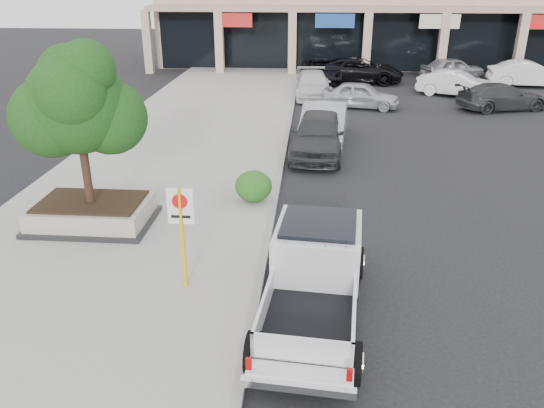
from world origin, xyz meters
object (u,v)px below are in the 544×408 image
(planter_tree, at_px, (84,104))
(lot_car_f, at_px, (528,74))
(curb_car_b, at_px, (324,124))
(no_parking_sign, at_px, (182,225))
(pickup_truck, at_px, (314,280))
(lot_car_d, at_px, (359,70))
(planter, at_px, (92,213))
(curb_car_c, at_px, (313,85))
(lot_car_e, at_px, (453,68))
(curb_car_d, at_px, (322,71))
(lot_car_a, at_px, (361,95))
(lot_car_b, at_px, (456,84))
(lot_car_c, at_px, (502,97))
(curb_car_a, at_px, (318,134))

(planter_tree, xyz_separation_m, lot_car_f, (18.90, 21.44, -2.64))
(curb_car_b, bearing_deg, planter_tree, -121.44)
(no_parking_sign, bearing_deg, curb_car_b, 74.93)
(pickup_truck, bearing_deg, no_parking_sign, 171.50)
(lot_car_d, bearing_deg, planter, 164.63)
(no_parking_sign, relative_size, curb_car_c, 0.48)
(planter_tree, bearing_deg, no_parking_sign, -44.90)
(lot_car_e, height_order, lot_car_f, lot_car_f)
(planter_tree, bearing_deg, curb_car_c, 71.93)
(lot_car_f, bearing_deg, no_parking_sign, 152.77)
(lot_car_d, relative_size, lot_car_f, 1.19)
(curb_car_c, relative_size, curb_car_d, 0.95)
(curb_car_b, relative_size, lot_car_a, 1.27)
(planter, relative_size, pickup_truck, 0.60)
(curb_car_d, distance_m, lot_car_a, 7.50)
(no_parking_sign, distance_m, curb_car_b, 11.92)
(lot_car_f, bearing_deg, curb_car_c, 112.59)
(pickup_truck, height_order, lot_car_b, pickup_truck)
(curb_car_c, height_order, lot_car_c, curb_car_c)
(curb_car_a, distance_m, lot_car_a, 8.36)
(curb_car_a, distance_m, lot_car_e, 18.91)
(curb_car_c, bearing_deg, planter_tree, -111.32)
(no_parking_sign, relative_size, lot_car_c, 0.50)
(curb_car_c, xyz_separation_m, lot_car_c, (9.67, -2.34, -0.03))
(lot_car_a, relative_size, lot_car_d, 0.70)
(pickup_truck, xyz_separation_m, curb_car_c, (-0.18, 21.13, -0.14))
(pickup_truck, distance_m, curb_car_a, 10.59)
(planter, bearing_deg, no_parking_sign, -42.23)
(curb_car_a, height_order, lot_car_d, curb_car_a)
(planter_tree, height_order, pickup_truck, planter_tree)
(lot_car_b, bearing_deg, pickup_truck, -176.48)
(planter, height_order, lot_car_c, lot_car_c)
(lot_car_a, xyz_separation_m, lot_car_c, (7.15, 0.14, -0.00))
(pickup_truck, relative_size, curb_car_b, 1.06)
(planter, height_order, lot_car_b, lot_car_b)
(curb_car_a, relative_size, lot_car_f, 1.02)
(curb_car_d, distance_m, lot_car_d, 2.39)
(pickup_truck, relative_size, curb_car_c, 1.11)
(lot_car_a, relative_size, lot_car_e, 0.92)
(curb_car_d, height_order, lot_car_b, lot_car_b)
(no_parking_sign, relative_size, lot_car_e, 0.54)
(planter, relative_size, lot_car_a, 0.82)
(planter_tree, bearing_deg, lot_car_b, 52.95)
(pickup_truck, bearing_deg, curb_car_b, 93.29)
(curb_car_b, distance_m, curb_car_d, 13.74)
(curb_car_d, bearing_deg, pickup_truck, -96.01)
(planter_tree, xyz_separation_m, lot_car_b, (13.80, 18.27, -2.71))
(curb_car_c, bearing_deg, pickup_truck, -92.78)
(curb_car_d, relative_size, lot_car_f, 1.07)
(curb_car_a, bearing_deg, lot_car_e, 66.95)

